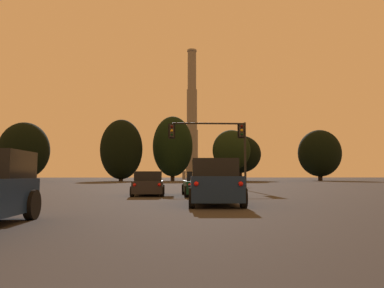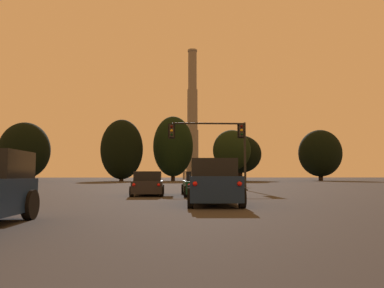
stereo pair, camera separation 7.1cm
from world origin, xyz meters
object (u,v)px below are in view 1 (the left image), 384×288
hatchback_center_lane_front (149,184)px  traffic_light_overhead_right (219,138)px  sedan_right_lane_front (199,184)px  suv_right_lane_second (214,182)px  smokestack (192,128)px

hatchback_center_lane_front → traffic_light_overhead_right: 10.04m
traffic_light_overhead_right → sedan_right_lane_front: bearing=-105.4°
suv_right_lane_second → sedan_right_lane_front: size_ratio=1.05×
sedan_right_lane_front → smokestack: 116.90m
hatchback_center_lane_front → traffic_light_overhead_right: size_ratio=0.63×
sedan_right_lane_front → hatchback_center_lane_front: size_ratio=1.15×
suv_right_lane_second → traffic_light_overhead_right: size_ratio=0.76×
sedan_right_lane_front → smokestack: bearing=86.5°
suv_right_lane_second → smokestack: (5.67, 122.30, 18.26)m
suv_right_lane_second → sedan_right_lane_front: bearing=93.3°
suv_right_lane_second → sedan_right_lane_front: 7.02m
sedan_right_lane_front → hatchback_center_lane_front: hatchback_center_lane_front is taller
traffic_light_overhead_right → smokestack: smokestack is taller
hatchback_center_lane_front → smokestack: 116.93m
hatchback_center_lane_front → traffic_light_overhead_right: bearing=55.2°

